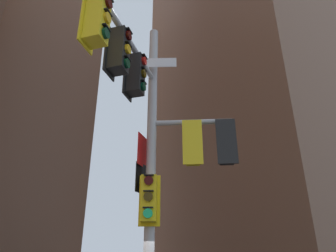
# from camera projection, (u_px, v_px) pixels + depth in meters

# --- Properties ---
(building_tower_right) EXTENTS (15.66, 15.66, 29.37)m
(building_tower_right) POSITION_uv_depth(u_px,v_px,m) (276.00, 98.00, 25.83)
(building_tower_right) COLOR brown
(building_tower_right) RESTS_ON ground
(building_mid_block) EXTENTS (12.42, 12.42, 35.49)m
(building_mid_block) POSITION_uv_depth(u_px,v_px,m) (21.00, 96.00, 31.60)
(building_mid_block) COLOR brown
(building_mid_block) RESTS_ON ground
(signal_pole_assembly) EXTENTS (4.19, 2.88, 8.29)m
(signal_pole_assembly) POSITION_uv_depth(u_px,v_px,m) (154.00, 132.00, 7.22)
(signal_pole_assembly) COLOR #B2B2B5
(signal_pole_assembly) RESTS_ON ground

